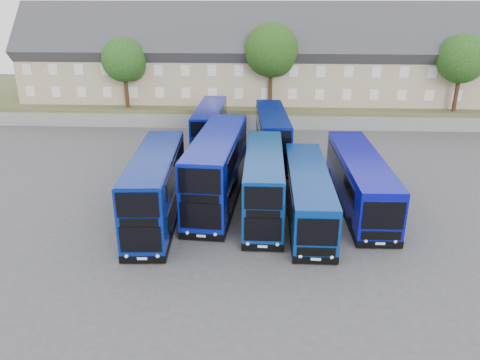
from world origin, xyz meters
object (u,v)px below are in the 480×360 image
tree_mid (272,52)px  dd_front_mid (217,170)px  coach_east_a (308,195)px  tree_east (463,60)px  tree_west (125,61)px  dd_front_left (156,189)px

tree_mid → dd_front_mid: bearing=-100.6°
coach_east_a → tree_east: 29.79m
tree_west → tree_east: bearing=0.0°
dd_front_mid → tree_west: tree_west is taller
dd_front_mid → coach_east_a: bearing=-17.2°
tree_west → tree_mid: tree_mid is taller
tree_mid → tree_east: 20.02m
dd_front_left → tree_east: size_ratio=1.40×
tree_mid → tree_east: size_ratio=1.12×
dd_front_left → dd_front_mid: bearing=37.7°
dd_front_mid → tree_east: 32.12m
dd_front_left → tree_mid: bearing=69.1°
dd_front_mid → coach_east_a: size_ratio=1.03×
dd_front_left → dd_front_mid: size_ratio=0.92×
dd_front_left → tree_west: 25.86m
dd_front_mid → tree_west: (-12.02, 20.77, 4.66)m
dd_front_left → tree_mid: size_ratio=1.24×
tree_west → tree_mid: bearing=1.8°
dd_front_left → coach_east_a: bearing=1.2°
coach_east_a → tree_mid: 24.62m
tree_east → dd_front_left: bearing=-139.1°
dd_front_mid → tree_east: tree_east is taller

